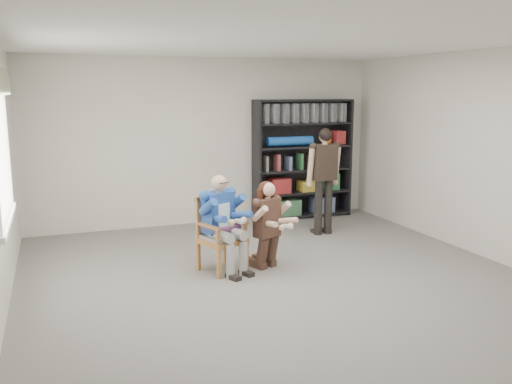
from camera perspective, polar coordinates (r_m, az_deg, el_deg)
name	(u,v)px	position (r m, az deg, el deg)	size (l,w,h in m)	color
room_shell	(292,169)	(5.98, 3.83, 2.43)	(6.00, 7.00, 2.80)	silver
floor	(291,290)	(6.33, 3.67, -10.21)	(6.00, 7.00, 0.01)	slate
window_left	(4,149)	(6.43, -25.02, 4.10)	(0.16, 2.00, 1.75)	silver
armchair	(222,234)	(6.82, -3.59, -4.46)	(0.55, 0.53, 0.95)	#B07F31
seated_man	(222,223)	(6.79, -3.61, -3.30)	(0.53, 0.74, 1.24)	navy
kneeling_woman	(269,225)	(6.88, 1.33, -3.54)	(0.48, 0.76, 1.13)	#3B261D
bookshelf	(303,159)	(9.69, 4.93, 3.47)	(1.80, 0.38, 2.10)	black
standing_man	(324,182)	(8.55, 7.16, 1.05)	(0.52, 0.29, 1.68)	black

